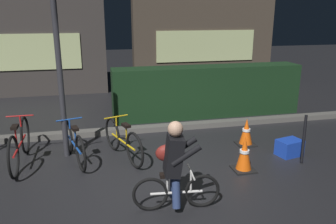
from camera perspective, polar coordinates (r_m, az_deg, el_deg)
The scene contains 14 objects.
ground_plane at distance 5.65m, azimuth -0.64°, elevation -10.62°, with size 40.00×40.00×0.00m, color black.
sidewalk_curb at distance 7.62m, azimuth -4.15°, elevation -2.86°, with size 12.00×0.24×0.12m, color #56544F.
hedge_row at distance 8.73m, azimuth 6.62°, elevation 3.50°, with size 4.80×0.70×1.27m, color black.
storefront_left at distance 11.61m, azimuth -24.15°, elevation 14.21°, with size 5.25×0.54×4.84m.
storefront_right at distance 12.80m, azimuth 6.18°, elevation 16.36°, with size 5.25×0.54×5.20m.
street_post at distance 6.25m, azimuth -17.58°, elevation 4.77°, with size 0.10×0.10×2.77m, color #2D2D33.
parked_bike_left_mid at distance 6.44m, azimuth -23.64°, elevation -5.02°, with size 0.46×1.76×0.81m.
parked_bike_center_left at distance 6.27m, azimuth -15.48°, elevation -5.12°, with size 0.51×1.52×0.72m.
parked_bike_center_right at distance 6.22m, azimuth -7.59°, elevation -4.80°, with size 0.59×1.51×0.73m.
traffic_cone_near at distance 5.85m, azimuth 12.69°, elevation -6.93°, with size 0.36×0.36×0.60m.
traffic_cone_far at distance 6.97m, azimuth 12.99°, elevation -3.34°, with size 0.36×0.36×0.55m.
blue_crate at distance 6.73m, azimuth 19.68°, elevation -5.64°, with size 0.44×0.32×0.30m, color #193DB7.
cyclist at distance 4.52m, azimuth 1.08°, elevation -8.96°, with size 1.19×0.55×1.25m.
closed_umbrella at distance 6.51m, azimuth 21.83°, elevation -4.18°, with size 0.05×0.05×0.85m, color black.
Camera 1 is at (-1.06, -4.92, 2.56)m, focal length 36.33 mm.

